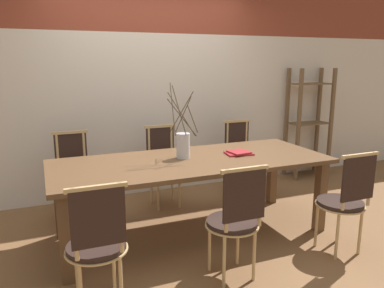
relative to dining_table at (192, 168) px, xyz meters
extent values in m
plane|color=brown|center=(0.00, 0.00, -0.67)|extent=(16.00, 16.00, 0.00)
cube|color=beige|center=(0.00, 1.38, 0.33)|extent=(12.00, 0.06, 2.01)
cube|color=brown|center=(0.00, 0.00, 0.07)|extent=(2.62, 1.04, 0.04)
cube|color=brown|center=(-1.20, -0.42, -0.31)|extent=(0.09, 0.09, 0.72)
cube|color=brown|center=(1.20, -0.42, -0.31)|extent=(0.09, 0.09, 0.72)
cube|color=brown|center=(-1.20, 0.42, -0.31)|extent=(0.09, 0.09, 0.72)
cube|color=brown|center=(1.20, 0.42, -0.31)|extent=(0.09, 0.09, 0.72)
cylinder|color=black|center=(-1.02, -0.81, -0.22)|extent=(0.40, 0.40, 0.04)
cylinder|color=tan|center=(-1.02, -0.81, -0.24)|extent=(0.42, 0.42, 0.01)
cylinder|color=tan|center=(-1.15, -0.68, -0.45)|extent=(0.03, 0.03, 0.43)
cylinder|color=tan|center=(-0.89, -0.68, -0.45)|extent=(0.03, 0.03, 0.43)
cylinder|color=tan|center=(-0.89, -0.94, -0.45)|extent=(0.03, 0.03, 0.43)
cylinder|color=tan|center=(-1.16, -0.97, 0.03)|extent=(0.03, 0.03, 0.47)
cylinder|color=tan|center=(-0.88, -0.97, 0.03)|extent=(0.03, 0.03, 0.47)
cube|color=black|center=(-1.02, -0.98, 0.06)|extent=(0.34, 0.02, 0.37)
cube|color=tan|center=(-1.02, -0.97, 0.25)|extent=(0.38, 0.03, 0.03)
cylinder|color=black|center=(0.01, -0.81, -0.22)|extent=(0.40, 0.40, 0.04)
cylinder|color=tan|center=(0.01, -0.81, -0.24)|extent=(0.42, 0.42, 0.01)
cylinder|color=tan|center=(-0.12, -0.68, -0.45)|extent=(0.03, 0.03, 0.43)
cylinder|color=tan|center=(0.13, -0.68, -0.45)|extent=(0.03, 0.03, 0.43)
cylinder|color=tan|center=(-0.12, -0.94, -0.45)|extent=(0.03, 0.03, 0.43)
cylinder|color=tan|center=(0.13, -0.94, -0.45)|extent=(0.03, 0.03, 0.43)
cylinder|color=tan|center=(-0.13, -0.97, 0.03)|extent=(0.03, 0.03, 0.47)
cylinder|color=tan|center=(0.14, -0.97, 0.03)|extent=(0.03, 0.03, 0.47)
cube|color=black|center=(0.01, -0.98, 0.06)|extent=(0.34, 0.02, 0.37)
cube|color=tan|center=(0.01, -0.97, 0.25)|extent=(0.38, 0.03, 0.03)
cylinder|color=black|center=(1.08, -0.81, -0.22)|extent=(0.40, 0.40, 0.04)
cylinder|color=tan|center=(1.08, -0.81, -0.24)|extent=(0.42, 0.42, 0.01)
cylinder|color=tan|center=(0.95, -0.68, -0.45)|extent=(0.03, 0.03, 0.43)
cylinder|color=tan|center=(1.21, -0.68, -0.45)|extent=(0.03, 0.03, 0.43)
cylinder|color=tan|center=(0.95, -0.94, -0.45)|extent=(0.03, 0.03, 0.43)
cylinder|color=tan|center=(1.21, -0.94, -0.45)|extent=(0.03, 0.03, 0.43)
cylinder|color=tan|center=(0.94, -0.97, 0.03)|extent=(0.03, 0.03, 0.47)
cylinder|color=tan|center=(1.22, -0.97, 0.03)|extent=(0.03, 0.03, 0.47)
cube|color=black|center=(1.08, -0.98, 0.06)|extent=(0.34, 0.02, 0.37)
cube|color=tan|center=(1.08, -0.97, 0.25)|extent=(0.38, 0.03, 0.03)
cylinder|color=black|center=(-1.02, 0.81, -0.22)|extent=(0.40, 0.40, 0.04)
cylinder|color=tan|center=(-1.02, 0.81, -0.24)|extent=(0.42, 0.42, 0.01)
cylinder|color=tan|center=(-0.89, 0.68, -0.45)|extent=(0.03, 0.03, 0.43)
cylinder|color=tan|center=(-1.15, 0.68, -0.45)|extent=(0.03, 0.03, 0.43)
cylinder|color=tan|center=(-0.89, 0.94, -0.45)|extent=(0.03, 0.03, 0.43)
cylinder|color=tan|center=(-1.15, 0.94, -0.45)|extent=(0.03, 0.03, 0.43)
cylinder|color=tan|center=(-0.89, 0.97, 0.03)|extent=(0.03, 0.03, 0.47)
cylinder|color=tan|center=(-1.16, 0.97, 0.03)|extent=(0.03, 0.03, 0.47)
cube|color=black|center=(-1.02, 0.98, 0.06)|extent=(0.34, 0.02, 0.37)
cube|color=tan|center=(-1.02, 0.97, 0.25)|extent=(0.38, 0.03, 0.03)
cylinder|color=black|center=(-0.01, 0.81, -0.22)|extent=(0.40, 0.40, 0.04)
cylinder|color=tan|center=(-0.01, 0.81, -0.24)|extent=(0.42, 0.42, 0.01)
cylinder|color=tan|center=(0.12, 0.68, -0.45)|extent=(0.03, 0.03, 0.43)
cylinder|color=tan|center=(-0.14, 0.68, -0.45)|extent=(0.03, 0.03, 0.43)
cylinder|color=tan|center=(0.12, 0.94, -0.45)|extent=(0.03, 0.03, 0.43)
cylinder|color=tan|center=(-0.14, 0.94, -0.45)|extent=(0.03, 0.03, 0.43)
cylinder|color=tan|center=(0.13, 0.97, 0.03)|extent=(0.03, 0.03, 0.47)
cylinder|color=tan|center=(-0.15, 0.97, 0.03)|extent=(0.03, 0.03, 0.47)
cube|color=black|center=(-0.01, 0.98, 0.06)|extent=(0.34, 0.02, 0.37)
cube|color=tan|center=(-0.01, 0.97, 0.25)|extent=(0.38, 0.03, 0.03)
cylinder|color=black|center=(1.02, 0.81, -0.22)|extent=(0.40, 0.40, 0.04)
cylinder|color=tan|center=(1.02, 0.81, -0.24)|extent=(0.42, 0.42, 0.01)
cylinder|color=tan|center=(1.15, 0.68, -0.45)|extent=(0.03, 0.03, 0.43)
cylinder|color=tan|center=(0.89, 0.68, -0.45)|extent=(0.03, 0.03, 0.43)
cylinder|color=tan|center=(1.15, 0.94, -0.45)|extent=(0.03, 0.03, 0.43)
cylinder|color=tan|center=(0.89, 0.94, -0.45)|extent=(0.03, 0.03, 0.43)
cylinder|color=tan|center=(1.16, 0.97, 0.03)|extent=(0.03, 0.03, 0.47)
cylinder|color=tan|center=(0.88, 0.97, 0.03)|extent=(0.03, 0.03, 0.47)
cube|color=black|center=(1.02, 0.98, 0.06)|extent=(0.34, 0.02, 0.37)
cube|color=tan|center=(1.02, 0.97, 0.25)|extent=(0.38, 0.03, 0.03)
cylinder|color=silver|center=(-0.06, 0.08, 0.21)|extent=(0.13, 0.13, 0.24)
cylinder|color=#473828|center=(-0.11, -0.04, 0.50)|extent=(0.25, 0.12, 0.34)
cylinder|color=#473828|center=(-0.16, 0.09, 0.56)|extent=(0.03, 0.20, 0.48)
cylinder|color=#473828|center=(-0.11, -0.03, 0.53)|extent=(0.24, 0.12, 0.40)
cylinder|color=#473828|center=(0.01, 0.00, 0.47)|extent=(0.17, 0.14, 0.29)
cylinder|color=#473828|center=(-0.03, 0.19, 0.52)|extent=(0.23, 0.07, 0.39)
cylinder|color=#473828|center=(-0.11, 0.04, 0.56)|extent=(0.11, 0.12, 0.46)
cylinder|color=#473828|center=(-0.03, 0.15, 0.50)|extent=(0.15, 0.07, 0.35)
cube|color=maroon|center=(0.51, 0.01, 0.09)|extent=(0.28, 0.23, 0.02)
cube|color=maroon|center=(0.51, 0.01, 0.11)|extent=(0.20, 0.21, 0.02)
cube|color=brown|center=(2.02, 1.01, 0.12)|extent=(0.04, 0.04, 1.58)
cube|color=brown|center=(2.59, 1.01, 0.12)|extent=(0.04, 0.04, 1.58)
cube|color=brown|center=(2.02, 1.29, 0.12)|extent=(0.04, 0.04, 1.58)
cube|color=brown|center=(2.59, 1.29, 0.12)|extent=(0.04, 0.04, 1.58)
cube|color=brown|center=(2.30, 1.15, -0.48)|extent=(0.57, 0.28, 0.02)
cube|color=brown|center=(2.30, 1.15, 0.12)|extent=(0.57, 0.28, 0.02)
cube|color=brown|center=(2.30, 1.15, 0.68)|extent=(0.57, 0.28, 0.02)
camera|label=1|loc=(-1.30, -3.18, 1.00)|focal=35.00mm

